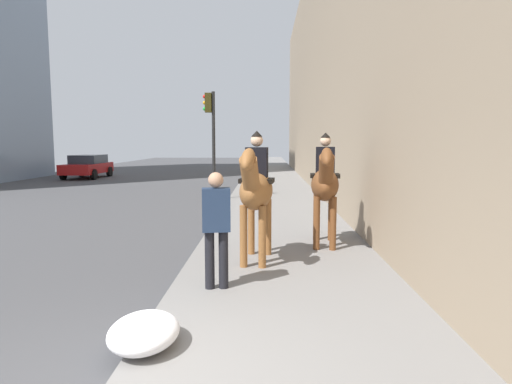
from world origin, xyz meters
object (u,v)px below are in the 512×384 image
at_px(mounted_horse_near, 256,189).
at_px(traffic_light_near_curb, 211,129).
at_px(pedestrian_greeting, 216,222).
at_px(car_near_lane, 88,166).
at_px(mounted_horse_far, 325,183).

xyz_separation_m(mounted_horse_near, traffic_light_near_curb, (8.64, 1.83, 1.29)).
bearing_deg(traffic_light_near_curb, pedestrian_greeting, -172.71).
distance_m(pedestrian_greeting, car_near_lane, 23.72).
distance_m(mounted_horse_near, pedestrian_greeting, 1.60).
bearing_deg(mounted_horse_near, mounted_horse_far, 139.21).
relative_size(mounted_horse_far, car_near_lane, 0.54).
height_order(mounted_horse_far, traffic_light_near_curb, traffic_light_near_curb).
height_order(mounted_horse_near, traffic_light_near_curb, traffic_light_near_curb).
bearing_deg(car_near_lane, mounted_horse_near, 29.03).
distance_m(mounted_horse_far, pedestrian_greeting, 3.37).
distance_m(mounted_horse_near, traffic_light_near_curb, 8.93).
bearing_deg(pedestrian_greeting, mounted_horse_far, -42.61).
distance_m(mounted_horse_near, mounted_horse_far, 1.88).
relative_size(mounted_horse_near, mounted_horse_far, 1.00).
distance_m(mounted_horse_far, car_near_lane, 22.30).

